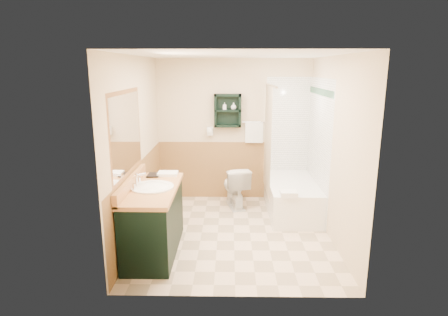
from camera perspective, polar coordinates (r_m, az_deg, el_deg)
floor at (r=5.33m, az=1.52°, el=-11.31°), size 3.00×3.00×0.00m
back_wall at (r=6.44m, az=1.45°, el=4.26°), size 2.60×0.04×2.40m
left_wall at (r=5.10m, az=-13.39°, el=1.42°), size 0.04×3.00×2.40m
right_wall at (r=5.13m, az=16.50°, el=1.30°), size 0.04×3.00×2.40m
ceiling at (r=4.84m, az=1.70°, el=15.68°), size 2.60×3.00×0.04m
wainscot_left at (r=5.28m, az=-12.60°, el=-6.02°), size 2.98×2.98×1.00m
wainscot_back at (r=6.56m, az=1.42°, el=-1.84°), size 2.58×2.58×1.00m
mirror_frame at (r=4.51m, az=-14.66°, el=3.67°), size 1.30×1.30×1.00m
mirror_glass at (r=4.51m, az=-14.60°, el=3.67°), size 1.20×1.20×0.90m
tile_right at (r=5.87m, az=14.12°, el=1.43°), size 1.50×1.50×2.10m
tile_back at (r=6.51m, az=10.52°, el=2.80°), size 0.95×0.95×2.10m
tile_accent at (r=5.75m, az=14.51°, el=9.74°), size 1.50×1.50×0.10m
wall_shelf at (r=6.28m, az=0.56°, el=7.24°), size 0.45×0.15×0.55m
hair_dryer at (r=6.36m, az=-2.15°, el=4.13°), size 0.10×0.24×0.18m
towel_bar at (r=6.36m, az=4.64°, el=5.47°), size 0.40×0.06×0.40m
curtain_rod at (r=5.62m, az=7.08°, el=11.01°), size 0.03×1.60×0.03m
shower_curtain at (r=5.89m, az=6.67°, el=2.80°), size 1.05×1.05×1.70m
vanity at (r=4.74m, az=-10.66°, el=-9.28°), size 0.59×1.32×0.84m
bathtub at (r=6.06m, az=10.28°, el=-5.82°), size 0.76×1.50×0.50m
toilet at (r=6.18m, az=1.66°, el=-4.39°), size 0.54×0.76×0.67m
counter_towel at (r=5.08m, az=-8.57°, el=-2.36°), size 0.26×0.20×0.04m
vanity_book at (r=5.07m, az=-11.63°, el=-1.49°), size 0.16×0.02×0.22m
tub_towel at (r=5.30m, az=9.82°, el=-5.36°), size 0.23×0.19×0.07m
soap_bottle_a at (r=6.27m, az=0.08°, el=7.63°), size 0.06×0.12×0.06m
soap_bottle_b at (r=6.27m, az=1.46°, el=7.79°), size 0.11×0.13×0.09m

